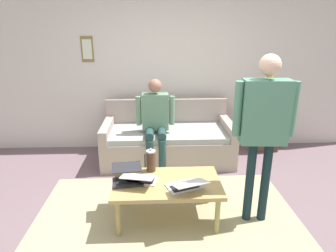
{
  "coord_description": "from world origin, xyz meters",
  "views": [
    {
      "loc": [
        0.19,
        2.58,
        1.95
      ],
      "look_at": [
        0.03,
        -0.83,
        0.8
      ],
      "focal_mm": 31.22,
      "sensor_mm": 36.0,
      "label": 1
    }
  ],
  "objects_px": {
    "laptop_left": "(140,179)",
    "laptop_center": "(186,185)",
    "coffee_table": "(167,186)",
    "person_seated": "(155,119)",
    "person_standing": "(264,120)",
    "couch": "(168,140)",
    "side_shelf": "(264,125)",
    "french_press": "(151,161)",
    "flower_vase": "(268,89)",
    "laptop_right": "(127,177)"
  },
  "relations": [
    {
      "from": "coffee_table",
      "to": "person_standing",
      "type": "distance_m",
      "value": 1.18
    },
    {
      "from": "laptop_right",
      "to": "person_seated",
      "type": "bearing_deg",
      "value": -103.61
    },
    {
      "from": "laptop_right",
      "to": "person_seated",
      "type": "height_order",
      "value": "person_seated"
    },
    {
      "from": "flower_vase",
      "to": "laptop_left",
      "type": "bearing_deg",
      "value": 42.88
    },
    {
      "from": "french_press",
      "to": "side_shelf",
      "type": "distance_m",
      "value": 2.44
    },
    {
      "from": "laptop_left",
      "to": "side_shelf",
      "type": "xyz_separation_m",
      "value": [
        -1.98,
        -1.83,
        -0.05
      ]
    },
    {
      "from": "coffee_table",
      "to": "person_standing",
      "type": "xyz_separation_m",
      "value": [
        -0.93,
        0.06,
        0.72
      ]
    },
    {
      "from": "laptop_center",
      "to": "person_seated",
      "type": "bearing_deg",
      "value": -78.7
    },
    {
      "from": "coffee_table",
      "to": "laptop_center",
      "type": "distance_m",
      "value": 0.26
    },
    {
      "from": "laptop_center",
      "to": "flower_vase",
      "type": "bearing_deg",
      "value": -127.33
    },
    {
      "from": "french_press",
      "to": "laptop_left",
      "type": "bearing_deg",
      "value": 66.4
    },
    {
      "from": "person_standing",
      "to": "person_seated",
      "type": "distance_m",
      "value": 1.75
    },
    {
      "from": "laptop_right",
      "to": "coffee_table",
      "type": "bearing_deg",
      "value": 173.96
    },
    {
      "from": "laptop_left",
      "to": "laptop_center",
      "type": "xyz_separation_m",
      "value": [
        -0.46,
        0.15,
        0.0
      ]
    },
    {
      "from": "coffee_table",
      "to": "flower_vase",
      "type": "xyz_separation_m",
      "value": [
        -1.7,
        -1.83,
        0.63
      ]
    },
    {
      "from": "laptop_right",
      "to": "french_press",
      "type": "relative_size",
      "value": 1.4
    },
    {
      "from": "coffee_table",
      "to": "laptop_left",
      "type": "height_order",
      "value": "laptop_left"
    },
    {
      "from": "laptop_right",
      "to": "person_standing",
      "type": "relative_size",
      "value": 0.22
    },
    {
      "from": "laptop_center",
      "to": "flower_vase",
      "type": "relative_size",
      "value": 0.99
    },
    {
      "from": "coffee_table",
      "to": "person_seated",
      "type": "distance_m",
      "value": 1.34
    },
    {
      "from": "laptop_center",
      "to": "person_seated",
      "type": "relative_size",
      "value": 0.34
    },
    {
      "from": "laptop_right",
      "to": "person_standing",
      "type": "height_order",
      "value": "person_standing"
    },
    {
      "from": "side_shelf",
      "to": "person_seated",
      "type": "bearing_deg",
      "value": 16.61
    },
    {
      "from": "laptop_right",
      "to": "person_seated",
      "type": "relative_size",
      "value": 0.3
    },
    {
      "from": "couch",
      "to": "french_press",
      "type": "bearing_deg",
      "value": 79.01
    },
    {
      "from": "french_press",
      "to": "person_seated",
      "type": "distance_m",
      "value": 1.05
    },
    {
      "from": "laptop_center",
      "to": "person_standing",
      "type": "xyz_separation_m",
      "value": [
        -0.75,
        -0.1,
        0.63
      ]
    },
    {
      "from": "coffee_table",
      "to": "french_press",
      "type": "bearing_deg",
      "value": -57.04
    },
    {
      "from": "couch",
      "to": "side_shelf",
      "type": "bearing_deg",
      "value": -169.1
    },
    {
      "from": "coffee_table",
      "to": "laptop_left",
      "type": "distance_m",
      "value": 0.29
    },
    {
      "from": "french_press",
      "to": "flower_vase",
      "type": "distance_m",
      "value": 2.48
    },
    {
      "from": "side_shelf",
      "to": "french_press",
      "type": "bearing_deg",
      "value": 40.21
    },
    {
      "from": "coffee_table",
      "to": "laptop_right",
      "type": "relative_size",
      "value": 2.91
    },
    {
      "from": "person_standing",
      "to": "couch",
      "type": "bearing_deg",
      "value": -61.64
    },
    {
      "from": "couch",
      "to": "flower_vase",
      "type": "relative_size",
      "value": 4.4
    },
    {
      "from": "laptop_center",
      "to": "side_shelf",
      "type": "height_order",
      "value": "side_shelf"
    },
    {
      "from": "laptop_left",
      "to": "side_shelf",
      "type": "bearing_deg",
      "value": -137.13
    },
    {
      "from": "french_press",
      "to": "person_seated",
      "type": "xyz_separation_m",
      "value": [
        -0.06,
        -1.04,
        0.17
      ]
    },
    {
      "from": "person_standing",
      "to": "person_seated",
      "type": "relative_size",
      "value": 1.35
    },
    {
      "from": "couch",
      "to": "french_press",
      "type": "height_order",
      "value": "couch"
    },
    {
      "from": "coffee_table",
      "to": "laptop_right",
      "type": "distance_m",
      "value": 0.42
    },
    {
      "from": "coffee_table",
      "to": "laptop_center",
      "type": "bearing_deg",
      "value": 138.78
    },
    {
      "from": "person_seated",
      "to": "couch",
      "type": "bearing_deg",
      "value": -129.67
    },
    {
      "from": "french_press",
      "to": "coffee_table",
      "type": "bearing_deg",
      "value": 122.96
    },
    {
      "from": "french_press",
      "to": "couch",
      "type": "bearing_deg",
      "value": -100.99
    },
    {
      "from": "side_shelf",
      "to": "coffee_table",
      "type": "bearing_deg",
      "value": 47.13
    },
    {
      "from": "laptop_right",
      "to": "french_press",
      "type": "height_order",
      "value": "french_press"
    },
    {
      "from": "laptop_center",
      "to": "laptop_right",
      "type": "bearing_deg",
      "value": -18.88
    },
    {
      "from": "side_shelf",
      "to": "flower_vase",
      "type": "xyz_separation_m",
      "value": [
        -0.0,
        -0.0,
        0.59
      ]
    },
    {
      "from": "laptop_center",
      "to": "side_shelf",
      "type": "distance_m",
      "value": 2.5
    }
  ]
}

